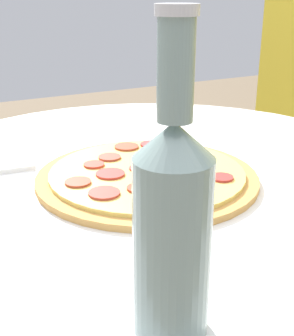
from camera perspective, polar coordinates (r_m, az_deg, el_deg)
The scene contains 4 objects.
table at distance 0.86m, azimuth 0.83°, elevation -10.84°, with size 0.90×0.90×0.77m.
pizza at distance 0.72m, azimuth -0.02°, elevation -0.90°, with size 0.34×0.34×0.02m.
beer_bottle at distance 0.37m, azimuth 3.11°, elevation -6.59°, with size 0.06×0.06×0.27m.
napkin at distance 0.85m, azimuth -17.23°, elevation 1.40°, with size 0.17×0.11×0.01m.
Camera 1 is at (0.64, -0.35, 1.05)m, focal length 50.00 mm.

